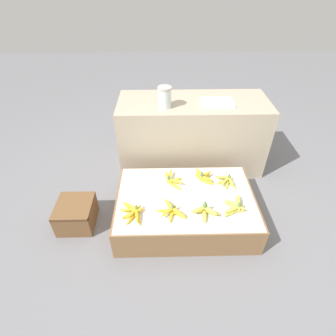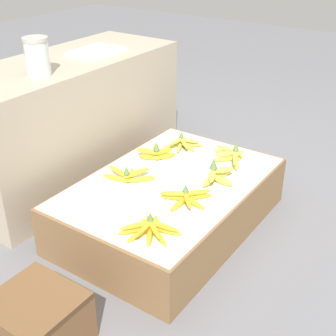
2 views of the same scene
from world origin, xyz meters
TOP-DOWN VIEW (x-y plane):
  - ground_plane at (0.00, 0.00)m, footprint 10.00×10.00m
  - display_platform at (0.00, 0.00)m, footprint 1.08×0.73m
  - back_vendor_table at (0.11, 0.77)m, footprint 1.38×0.54m
  - wooden_crate at (-0.87, -0.03)m, footprint 0.28×0.30m
  - banana_bunch_front_left at (-0.39, -0.17)m, footprint 0.19×0.22m
  - banana_bunch_front_midleft at (-0.11, -0.16)m, footprint 0.22×0.22m
  - banana_bunch_front_midright at (0.12, -0.18)m, footprint 0.21×0.13m
  - banana_bunch_front_right at (0.35, -0.14)m, footprint 0.18×0.22m
  - banana_bunch_middle_midleft at (-0.10, 0.17)m, footprint 0.15×0.24m
  - banana_bunch_middle_midright at (0.16, 0.20)m, footprint 0.15×0.18m
  - banana_bunch_middle_right at (0.35, 0.15)m, footprint 0.16×0.18m
  - glass_jar at (-0.15, 0.65)m, footprint 0.12×0.12m
  - foam_tray_white at (0.32, 0.72)m, footprint 0.28×0.21m

SIDE VIEW (x-z plane):
  - ground_plane at x=0.00m, z-range 0.00..0.00m
  - wooden_crate at x=-0.87m, z-range 0.00..0.21m
  - display_platform at x=0.00m, z-range 0.00..0.25m
  - banana_bunch_front_left at x=-0.39m, z-range 0.23..0.32m
  - banana_bunch_middle_right at x=0.35m, z-range 0.24..0.32m
  - banana_bunch_front_midleft at x=-0.11m, z-range 0.23..0.32m
  - banana_bunch_middle_midleft at x=-0.10m, z-range 0.23..0.33m
  - banana_bunch_front_right at x=0.35m, z-range 0.23..0.33m
  - banana_bunch_middle_midright at x=0.16m, z-range 0.23..0.34m
  - banana_bunch_front_midright at x=0.12m, z-range 0.23..0.35m
  - back_vendor_table at x=0.11m, z-range 0.00..0.70m
  - foam_tray_white at x=0.32m, z-range 0.70..0.71m
  - glass_jar at x=-0.15m, z-range 0.70..0.88m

